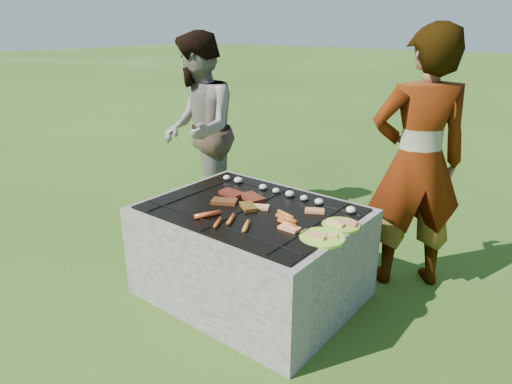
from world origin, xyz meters
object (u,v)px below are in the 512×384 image
(plate_near, at_px, (322,237))
(bystander, at_px, (199,130))
(cook, at_px, (417,163))
(fire_pit, at_px, (251,255))
(plate_far, at_px, (341,225))

(plate_near, distance_m, bystander, 1.88)
(cook, bearing_deg, fire_pit, 9.02)
(fire_pit, height_order, bystander, bystander)
(plate_near, relative_size, bystander, 0.15)
(cook, bearing_deg, plate_far, 37.75)
(plate_far, relative_size, plate_near, 1.12)
(fire_pit, distance_m, plate_far, 0.66)
(plate_near, xyz_separation_m, bystander, (-1.70, 0.79, 0.21))
(fire_pit, xyz_separation_m, plate_far, (0.56, 0.12, 0.33))
(fire_pit, xyz_separation_m, plate_near, (0.56, -0.09, 0.33))
(fire_pit, distance_m, plate_near, 0.66)
(fire_pit, distance_m, bystander, 1.44)
(cook, relative_size, bystander, 1.04)
(bystander, bearing_deg, fire_pit, 15.44)
(plate_far, bearing_deg, bystander, 161.24)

